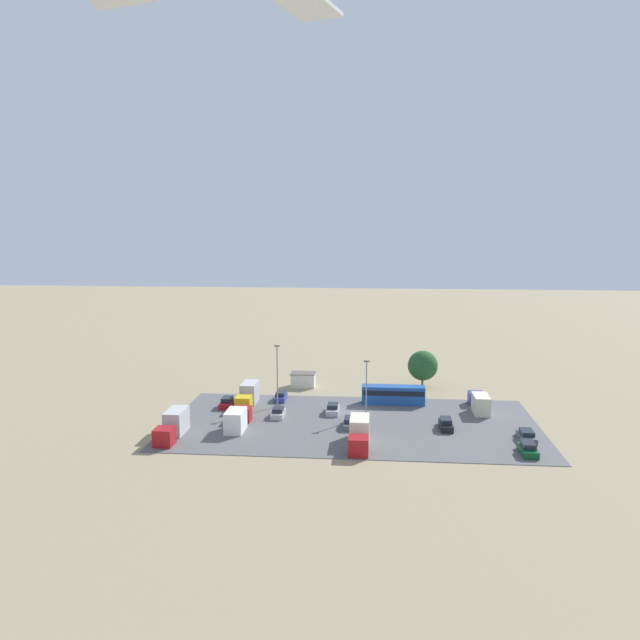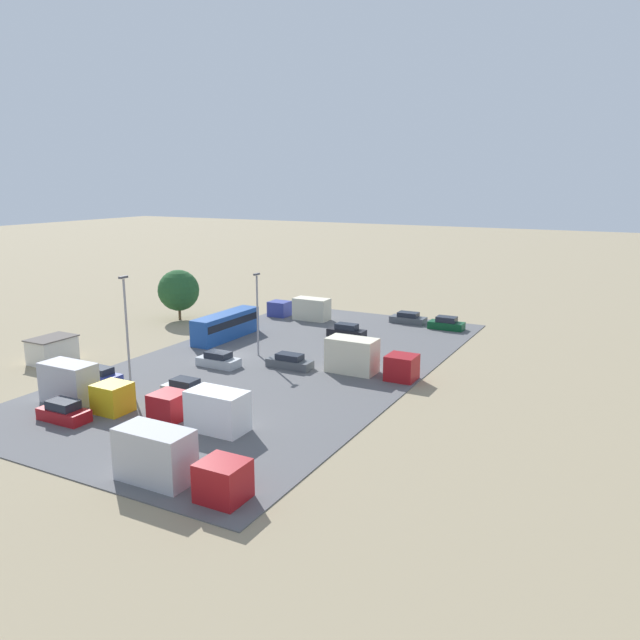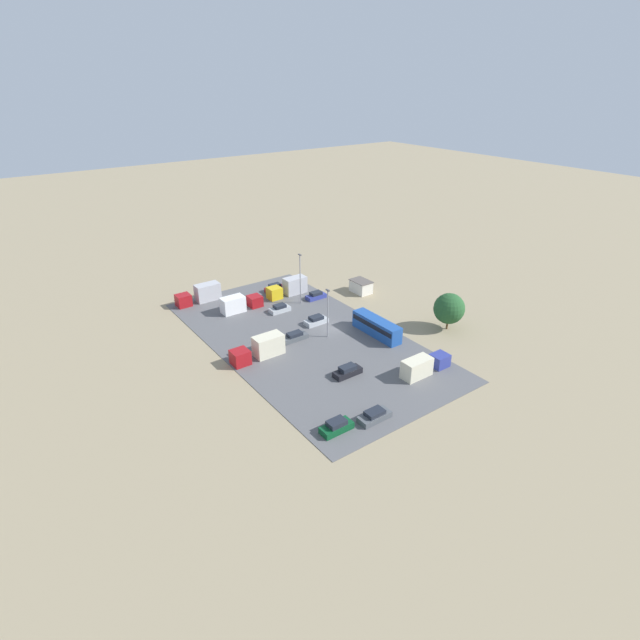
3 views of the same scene
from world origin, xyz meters
name	(u,v)px [view 2 (image 2 of 3)]	position (x,y,z in m)	size (l,w,h in m)	color
ground_plane	(228,357)	(0.00, 0.00, 0.00)	(400.00, 400.00, 0.00)	gray
parking_lot_surface	(278,365)	(0.00, 6.24, 0.04)	(54.81, 29.11, 0.08)	#565659
shed_building	(52,350)	(9.97, -14.83, 1.32)	(4.54, 3.20, 2.62)	silver
bus	(226,325)	(-6.26, -4.74, 1.71)	(10.36, 2.45, 3.03)	#1E4C9E
parked_car_0	(185,388)	(11.67, 4.01, 0.68)	(1.87, 4.02, 1.45)	#ADB2B7
parked_car_1	(218,360)	(3.37, 1.34, 0.71)	(1.94, 4.36, 1.51)	#ADB2B7
parked_car_2	(290,362)	(0.44, 7.93, 0.68)	(1.75, 4.67, 1.43)	#4C5156
parked_car_3	(64,412)	(20.77, -0.42, 0.77)	(1.87, 4.19, 1.65)	maroon
parked_car_4	(347,331)	(-13.58, 7.53, 0.75)	(1.79, 4.57, 1.60)	black
parked_car_5	(408,318)	(-24.15, 11.43, 0.67)	(1.97, 4.64, 1.42)	#4C5156
parked_car_6	(100,376)	(12.68, -5.22, 0.69)	(1.80, 4.18, 1.48)	navy
parked_car_7	(446,324)	(-23.06, 16.91, 0.75)	(1.91, 4.38, 1.60)	#0C4723
parked_truck_0	(174,462)	(24.95, 14.25, 1.63)	(2.48, 8.95, 3.39)	maroon
parked_truck_1	(203,409)	(16.70, 10.01, 1.49)	(2.54, 8.17, 3.07)	maroon
parked_truck_2	(366,359)	(-1.19, 15.48, 1.63)	(2.60, 8.90, 3.38)	maroon
parked_truck_3	(302,309)	(-19.88, -2.10, 1.42)	(2.37, 8.75, 2.92)	navy
parked_truck_4	(81,387)	(17.63, -1.99, 1.64)	(2.46, 8.63, 3.42)	gold
tree_near_shed	(179,290)	(-11.90, -16.59, 4.02)	(5.49, 5.49, 6.76)	brown
light_pole_lot_centre	(127,329)	(12.63, -1.45, 5.62)	(0.90, 0.28, 10.21)	gray
light_pole_lot_edge	(257,311)	(-1.89, 2.66, 4.94)	(0.90, 0.28, 8.86)	gray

